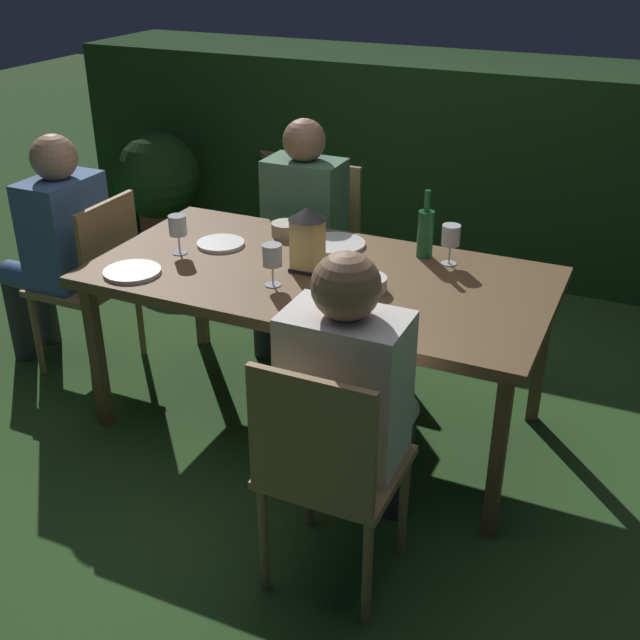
% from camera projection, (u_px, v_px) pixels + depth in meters
% --- Properties ---
extents(ground_plane, '(16.00, 16.00, 0.00)m').
position_uv_depth(ground_plane, '(320.00, 421.00, 3.52)').
color(ground_plane, '#2D5123').
extents(dining_table, '(1.85, 0.95, 0.72)m').
position_uv_depth(dining_table, '(320.00, 284.00, 3.21)').
color(dining_table, brown).
rests_on(dining_table, ground).
extents(chair_side_left_b, '(0.42, 0.40, 0.87)m').
position_uv_depth(chair_side_left_b, '(327.00, 467.00, 2.44)').
color(chair_side_left_b, '#937047').
rests_on(chair_side_left_b, ground).
extents(person_in_cream, '(0.38, 0.47, 1.15)m').
position_uv_depth(person_in_cream, '(352.00, 394.00, 2.53)').
color(person_in_cream, white).
rests_on(person_in_cream, ground).
extents(chair_side_right_a, '(0.42, 0.40, 0.87)m').
position_uv_depth(chair_side_right_a, '(316.00, 240.00, 4.15)').
color(chair_side_right_a, '#937047').
rests_on(chair_side_right_a, ground).
extents(person_in_green, '(0.38, 0.47, 1.15)m').
position_uv_depth(person_in_green, '(299.00, 225.00, 3.93)').
color(person_in_green, '#4C7A5B').
rests_on(person_in_green, ground).
extents(chair_head_near, '(0.40, 0.42, 0.87)m').
position_uv_depth(chair_head_near, '(94.00, 277.00, 3.73)').
color(chair_head_near, '#937047').
rests_on(chair_head_near, ground).
extents(person_in_blue, '(0.48, 0.38, 1.15)m').
position_uv_depth(person_in_blue, '(56.00, 241.00, 3.73)').
color(person_in_blue, '#426699').
rests_on(person_in_blue, ground).
extents(lantern_centerpiece, '(0.15, 0.15, 0.27)m').
position_uv_depth(lantern_centerpiece, '(308.00, 235.00, 3.15)').
color(lantern_centerpiece, black).
rests_on(lantern_centerpiece, dining_table).
extents(green_bottle_on_table, '(0.07, 0.07, 0.29)m').
position_uv_depth(green_bottle_on_table, '(425.00, 232.00, 3.29)').
color(green_bottle_on_table, '#1E5B2D').
rests_on(green_bottle_on_table, dining_table).
extents(wine_glass_a, '(0.08, 0.08, 0.17)m').
position_uv_depth(wine_glass_a, '(272.00, 257.00, 3.03)').
color(wine_glass_a, silver).
rests_on(wine_glass_a, dining_table).
extents(wine_glass_b, '(0.08, 0.08, 0.17)m').
position_uv_depth(wine_glass_b, '(178.00, 227.00, 3.32)').
color(wine_glass_b, silver).
rests_on(wine_glass_b, dining_table).
extents(wine_glass_c, '(0.08, 0.08, 0.17)m').
position_uv_depth(wine_glass_c, '(451.00, 237.00, 3.22)').
color(wine_glass_c, silver).
rests_on(wine_glass_c, dining_table).
extents(plate_a, '(0.26, 0.26, 0.01)m').
position_uv_depth(plate_a, '(336.00, 244.00, 3.45)').
color(plate_a, white).
rests_on(plate_a, dining_table).
extents(plate_b, '(0.21, 0.21, 0.01)m').
position_uv_depth(plate_b, '(221.00, 244.00, 3.45)').
color(plate_b, white).
rests_on(plate_b, dining_table).
extents(plate_c, '(0.23, 0.23, 0.01)m').
position_uv_depth(plate_c, '(132.00, 272.00, 3.18)').
color(plate_c, silver).
rests_on(plate_c, dining_table).
extents(bowl_olives, '(0.13, 0.13, 0.06)m').
position_uv_depth(bowl_olives, '(286.00, 229.00, 3.55)').
color(bowl_olives, '#BCAD8E').
rests_on(bowl_olives, dining_table).
extents(bowl_bread, '(0.15, 0.15, 0.06)m').
position_uv_depth(bowl_bread, '(368.00, 283.00, 3.02)').
color(bowl_bread, silver).
rests_on(bowl_bread, dining_table).
extents(side_table, '(0.54, 0.54, 0.64)m').
position_uv_depth(side_table, '(302.00, 181.00, 5.28)').
color(side_table, '#9E7A51').
rests_on(side_table, ground).
extents(ice_bucket, '(0.26, 0.26, 0.34)m').
position_uv_depth(ice_bucket, '(301.00, 134.00, 5.14)').
color(ice_bucket, '#B2B7BF').
rests_on(ice_bucket, side_table).
extents(hedge_backdrop, '(5.22, 0.83, 1.23)m').
position_uv_depth(hedge_backdrop, '(464.00, 160.00, 5.05)').
color(hedge_backdrop, '#193816').
rests_on(hedge_backdrop, ground).
extents(potted_plant_by_hedge, '(0.57, 0.57, 0.78)m').
position_uv_depth(potted_plant_by_hedge, '(157.00, 181.00, 5.18)').
color(potted_plant_by_hedge, brown).
rests_on(potted_plant_by_hedge, ground).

